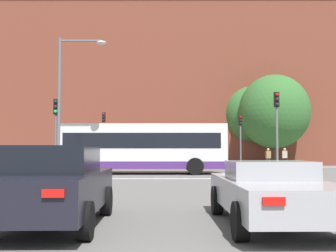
{
  "coord_description": "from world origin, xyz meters",
  "views": [
    {
      "loc": [
        0.03,
        -2.76,
        1.47
      ],
      "look_at": [
        -0.05,
        22.89,
        2.91
      ],
      "focal_mm": 45.0,
      "sensor_mm": 36.0,
      "label": 1
    }
  ],
  "objects": [
    {
      "name": "pedestrian_waiting",
      "position": [
        -4.65,
        32.99,
        0.93
      ],
      "size": [
        0.45,
        0.41,
        1.61
      ],
      "rotation": [
        0.0,
        0.0,
        2.53
      ],
      "color": "black",
      "rests_on": "ground_plane"
    },
    {
      "name": "traffic_light_near_right",
      "position": [
        5.78,
        19.37,
        3.02
      ],
      "size": [
        0.26,
        0.31,
        4.52
      ],
      "color": "slate",
      "rests_on": "ground_plane"
    },
    {
      "name": "brick_civic_building",
      "position": [
        -0.01,
        43.41,
        8.81
      ],
      "size": [
        32.96,
        14.51,
        23.2
      ],
      "color": "brown",
      "rests_on": "ground_plane"
    },
    {
      "name": "car_saloon_left",
      "position": [
        -2.21,
        5.4,
        0.78
      ],
      "size": [
        2.06,
        4.39,
        1.54
      ],
      "rotation": [
        0.0,
        0.0,
        0.02
      ],
      "color": "black",
      "rests_on": "ground_plane"
    },
    {
      "name": "far_pavement",
      "position": [
        0.0,
        32.69,
        0.01
      ],
      "size": [
        69.76,
        2.5,
        0.01
      ],
      "primitive_type": "cube",
      "color": "gray",
      "rests_on": "ground_plane"
    },
    {
      "name": "pedestrian_walking_east",
      "position": [
        8.28,
        31.89,
        0.92
      ],
      "size": [
        0.44,
        0.3,
        1.59
      ],
      "rotation": [
        0.0,
        0.0,
        3.37
      ],
      "color": "#333851",
      "rests_on": "ground_plane"
    },
    {
      "name": "stop_line_strip",
      "position": [
        0.0,
        18.65,
        0.0
      ],
      "size": [
        8.78,
        0.3,
        0.01
      ],
      "primitive_type": "cube",
      "color": "silver",
      "rests_on": "ground_plane"
    },
    {
      "name": "traffic_light_far_left",
      "position": [
        -5.31,
        32.14,
        3.06
      ],
      "size": [
        0.26,
        0.31,
        4.58
      ],
      "color": "slate",
      "rests_on": "ground_plane"
    },
    {
      "name": "pedestrian_walking_west",
      "position": [
        9.72,
        32.16,
        0.94
      ],
      "size": [
        0.43,
        0.27,
        1.61
      ],
      "rotation": [
        0.0,
        0.0,
        3.0
      ],
      "color": "black",
      "rests_on": "ground_plane"
    },
    {
      "name": "traffic_light_far_right",
      "position": [
        5.99,
        31.68,
        2.87
      ],
      "size": [
        0.26,
        0.31,
        4.28
      ],
      "color": "slate",
      "rests_on": "ground_plane"
    },
    {
      "name": "tree_kerbside",
      "position": [
        7.96,
        37.42,
        4.8
      ],
      "size": [
        5.37,
        5.37,
        7.63
      ],
      "color": "#4C3823",
      "rests_on": "ground_plane"
    },
    {
      "name": "traffic_light_near_left",
      "position": [
        -5.79,
        19.02,
        2.76
      ],
      "size": [
        0.26,
        0.31,
        4.1
      ],
      "color": "slate",
      "rests_on": "ground_plane"
    },
    {
      "name": "car_roadster_right",
      "position": [
        2.05,
        5.49,
        0.65
      ],
      "size": [
        2.03,
        4.63,
        1.24
      ],
      "rotation": [
        0.0,
        0.0,
        0.01
      ],
      "color": "#9E9EA3",
      "rests_on": "ground_plane"
    },
    {
      "name": "bus_crossing_lead",
      "position": [
        -1.5,
        22.9,
        1.61
      ],
      "size": [
        10.03,
        2.69,
        3.0
      ],
      "rotation": [
        0.0,
        0.0,
        1.57
      ],
      "color": "silver",
      "rests_on": "ground_plane"
    },
    {
      "name": "street_lamp_junction",
      "position": [
        -5.18,
        18.95,
        4.5
      ],
      "size": [
        2.5,
        0.36,
        7.31
      ],
      "color": "slate",
      "rests_on": "ground_plane"
    },
    {
      "name": "tree_by_building",
      "position": [
        9.45,
        34.32,
        4.84
      ],
      "size": [
        6.23,
        6.23,
        8.12
      ],
      "color": "#4C3823",
      "rests_on": "ground_plane"
    }
  ]
}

